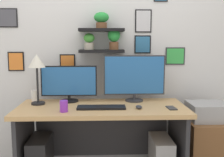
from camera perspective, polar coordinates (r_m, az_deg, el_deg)
The scene contains 12 objects.
back_wall_assembly at distance 2.95m, azimuth -2.24°, elevation 7.67°, with size 4.40×0.24×2.70m.
desk at distance 2.70m, azimuth -2.16°, elevation -9.89°, with size 1.59×0.68×0.75m.
monitor_left at distance 2.79m, azimuth -9.01°, elevation -0.94°, with size 0.56×0.18×0.36m.
monitor_right at distance 2.78m, azimuth 4.62°, elevation 0.31°, with size 0.62×0.18×0.47m.
keyboard at distance 2.50m, azimuth -2.30°, elevation -6.04°, with size 0.44×0.14×0.02m, color black.
computer_mouse at distance 2.50m, azimuth 5.55°, elevation -5.93°, with size 0.06×0.09×0.03m, color #2D2D33.
desk_lamp at distance 2.70m, azimuth -15.46°, elevation 2.63°, with size 0.16×0.16×0.49m.
cell_phone at distance 2.56m, azimuth 12.24°, elevation -6.02°, with size 0.07×0.14×0.01m, color #2D2D33.
pen_cup at distance 2.41m, azimuth -10.08°, elevation -5.70°, with size 0.07×0.07×0.10m, color purple.
water_cup at distance 2.92m, azimuth -15.81°, elevation -3.44°, with size 0.07×0.07×0.11m, color white.
drawer_cabinet at distance 3.01m, azimuth 19.03°, elevation -13.45°, with size 0.44×0.50×0.58m, color brown.
printer at distance 2.89m, azimuth 19.36°, elevation -6.48°, with size 0.38×0.34×0.17m, color #9E9EA3.
Camera 1 is at (0.00, -2.52, 1.35)m, focal length 43.84 mm.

